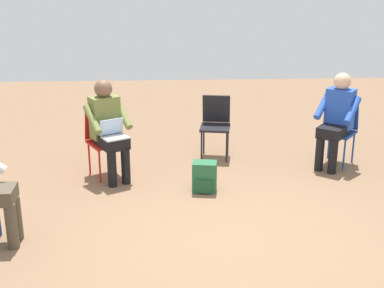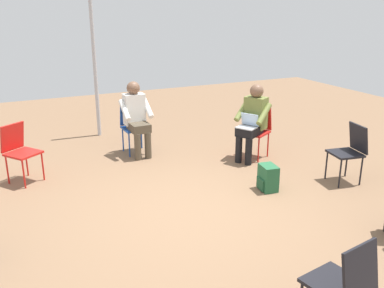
{
  "view_description": "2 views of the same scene",
  "coord_description": "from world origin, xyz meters",
  "views": [
    {
      "loc": [
        4.59,
        -0.62,
        2.55
      ],
      "look_at": [
        -0.37,
        -0.36,
        0.88
      ],
      "focal_mm": 50.0,
      "sensor_mm": 36.0,
      "label": 1
    },
    {
      "loc": [
        2.02,
        4.3,
        2.47
      ],
      "look_at": [
        -0.09,
        -0.2,
        0.82
      ],
      "focal_mm": 40.0,
      "sensor_mm": 36.0,
      "label": 2
    }
  ],
  "objects": [
    {
      "name": "ground_plane",
      "position": [
        0.0,
        0.0,
        0.0
      ],
      "size": [
        15.28,
        15.28,
        0.0
      ],
      "primitive_type": "plane",
      "color": "brown"
    },
    {
      "name": "chair_northwest",
      "position": [
        -2.1,
        1.7,
        0.5
      ],
      "size": [
        0.58,
        0.58,
        0.85
      ],
      "rotation": [
        0.0,
        0.0,
        -2.24
      ],
      "color": "#1E4799",
      "rests_on": "ground"
    },
    {
      "name": "chair_west",
      "position": [
        -2.44,
        0.07,
        0.5
      ],
      "size": [
        0.49,
        0.46,
        0.85
      ],
      "rotation": [
        0.0,
        0.0,
        -1.73
      ],
      "color": "black",
      "rests_on": "ground"
    },
    {
      "name": "chair_southwest",
      "position": [
        -1.84,
        -1.4,
        0.5
      ],
      "size": [
        0.57,
        0.55,
        0.85
      ],
      "rotation": [
        0.0,
        0.0,
        -1.06
      ],
      "color": "red",
      "rests_on": "ground"
    },
    {
      "name": "person_with_laptop",
      "position": [
        -1.7,
        -1.32,
        0.69
      ],
      "size": [
        0.64,
        0.62,
        1.24
      ],
      "rotation": [
        0.0,
        0.0,
        -1.06
      ],
      "color": "black",
      "rests_on": "ground"
    },
    {
      "name": "person_in_blue",
      "position": [
        -1.97,
        1.6,
        0.69
      ],
      "size": [
        0.63,
        0.63,
        1.24
      ],
      "rotation": [
        0.0,
        0.0,
        -2.24
      ],
      "color": "black",
      "rests_on": "ground"
    },
    {
      "name": "backpack_near_laptop_user",
      "position": [
        -1.23,
        -0.17,
        0.16
      ],
      "size": [
        0.28,
        0.31,
        0.36
      ],
      "rotation": [
        0.0,
        0.0,
        4.57
      ],
      "color": "#235B38",
      "rests_on": "ground"
    }
  ]
}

